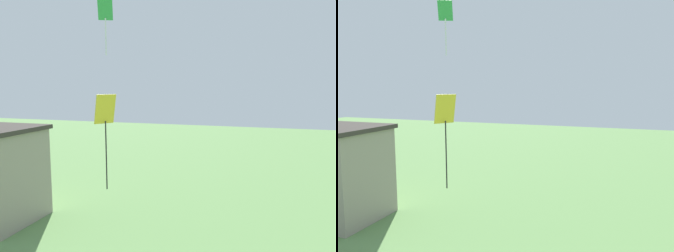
% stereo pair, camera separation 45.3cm
% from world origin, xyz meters
% --- Properties ---
extents(kite_yellow_diamond, '(0.68, 0.84, 3.71)m').
position_xyz_m(kite_yellow_diamond, '(-2.69, 9.44, 6.22)').
color(kite_yellow_diamond, yellow).
extents(kite_green_diamond, '(0.63, 0.53, 1.98)m').
position_xyz_m(kite_green_diamond, '(-2.62, 9.48, 10.06)').
color(kite_green_diamond, green).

